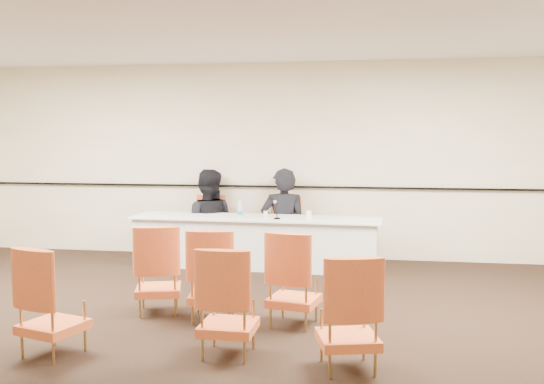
{
  "coord_description": "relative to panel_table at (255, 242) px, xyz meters",
  "views": [
    {
      "loc": [
        1.48,
        -5.27,
        1.87
      ],
      "look_at": [
        0.2,
        2.6,
        1.14
      ],
      "focal_mm": 40.0,
      "sensor_mm": 36.0,
      "label": 1
    }
  ],
  "objects": [
    {
      "name": "panel_table",
      "position": [
        0.0,
        0.0,
        0.0
      ],
      "size": [
        3.61,
        0.95,
        0.72
      ],
      "primitive_type": null,
      "rotation": [
        0.0,
        0.0,
        -0.03
      ],
      "color": "white",
      "rests_on": "ground"
    },
    {
      "name": "aud_chair_front_left",
      "position": [
        -0.58,
        -2.43,
        0.12
      ],
      "size": [
        0.62,
        0.62,
        0.95
      ],
      "primitive_type": null,
      "rotation": [
        0.0,
        0.0,
        0.28
      ],
      "color": "#A8521E",
      "rests_on": "ground"
    },
    {
      "name": "aud_chair_back_mid",
      "position": [
        0.45,
        -3.54,
        0.12
      ],
      "size": [
        0.51,
        0.51,
        0.95
      ],
      "primitive_type": null,
      "rotation": [
        0.0,
        0.0,
        -0.01
      ],
      "color": "#A8521E",
      "rests_on": "ground"
    },
    {
      "name": "papers",
      "position": [
        0.35,
        -0.01,
        0.36
      ],
      "size": [
        0.34,
        0.28,
        0.0
      ],
      "primitive_type": "cube",
      "rotation": [
        0.0,
        0.0,
        -0.24
      ],
      "color": "white",
      "rests_on": "panel_table"
    },
    {
      "name": "panelist_second",
      "position": [
        -0.87,
        0.57,
        0.1
      ],
      "size": [
        0.95,
        0.77,
        1.83
      ],
      "primitive_type": "imported",
      "rotation": [
        0.0,
        0.0,
        3.23
      ],
      "color": "black",
      "rests_on": "ground"
    },
    {
      "name": "aud_chair_front_mid",
      "position": [
        0.06,
        -2.6,
        0.12
      ],
      "size": [
        0.56,
        0.56,
        0.95
      ],
      "primitive_type": null,
      "rotation": [
        0.0,
        0.0,
        0.13
      ],
      "color": "#A8521E",
      "rests_on": "ground"
    },
    {
      "name": "aud_chair_back_left",
      "position": [
        -1.04,
        -3.77,
        0.12
      ],
      "size": [
        0.62,
        0.62,
        0.95
      ],
      "primitive_type": null,
      "rotation": [
        0.0,
        0.0,
        -0.3
      ],
      "color": "#A8521E",
      "rests_on": "ground"
    },
    {
      "name": "coffee_cup",
      "position": [
        0.78,
        -0.11,
        0.42
      ],
      "size": [
        0.09,
        0.09,
        0.12
      ],
      "primitive_type": "cylinder",
      "rotation": [
        0.0,
        0.0,
        0.09
      ],
      "color": "white",
      "rests_on": "panel_table"
    },
    {
      "name": "wall_rail",
      "position": [
        0.14,
        0.76,
        0.74
      ],
      "size": [
        9.8,
        0.04,
        0.03
      ],
      "primitive_type": "cube",
      "color": "black",
      "rests_on": "wall_back"
    },
    {
      "name": "panelist_main",
      "position": [
        0.34,
        0.53,
        0.07
      ],
      "size": [
        0.74,
        0.52,
        1.93
      ],
      "primitive_type": "imported",
      "rotation": [
        0.0,
        0.0,
        3.22
      ],
      "color": "black",
      "rests_on": "ground"
    },
    {
      "name": "wall_back",
      "position": [
        0.14,
        0.8,
        1.14
      ],
      "size": [
        10.0,
        0.04,
        3.0
      ],
      "primitive_type": "cube",
      "color": "beige",
      "rests_on": "ground"
    },
    {
      "name": "aud_chair_back_right",
      "position": [
        1.46,
        -3.7,
        0.12
      ],
      "size": [
        0.61,
        0.61,
        0.95
      ],
      "primitive_type": null,
      "rotation": [
        0.0,
        0.0,
        0.26
      ],
      "color": "#A8521E",
      "rests_on": "ground"
    },
    {
      "name": "floor",
      "position": [
        0.14,
        -3.2,
        -0.36
      ],
      "size": [
        10.0,
        10.0,
        0.0
      ],
      "primitive_type": "plane",
      "color": "black",
      "rests_on": "ground"
    },
    {
      "name": "aud_chair_front_right",
      "position": [
        0.89,
        -2.62,
        0.12
      ],
      "size": [
        0.59,
        0.59,
        0.95
      ],
      "primitive_type": null,
      "rotation": [
        0.0,
        0.0,
        -0.19
      ],
      "color": "#A8521E",
      "rests_on": "ground"
    },
    {
      "name": "panelist_second_chair",
      "position": [
        -0.87,
        0.57,
        0.12
      ],
      "size": [
        0.52,
        0.52,
        0.95
      ],
      "primitive_type": null,
      "rotation": [
        0.0,
        0.0,
        -0.03
      ],
      "color": "#A8521E",
      "rests_on": "ground"
    },
    {
      "name": "microphone",
      "position": [
        0.34,
        -0.15,
        0.49
      ],
      "size": [
        0.15,
        0.21,
        0.26
      ],
      "primitive_type": null,
      "rotation": [
        0.0,
        0.0,
        0.37
      ],
      "color": "black",
      "rests_on": "panel_table"
    },
    {
      "name": "drinking_glass",
      "position": [
        0.16,
        -0.06,
        0.41
      ],
      "size": [
        0.08,
        0.08,
        0.1
      ],
      "primitive_type": "cylinder",
      "rotation": [
        0.0,
        0.0,
        -0.2
      ],
      "color": "white",
      "rests_on": "panel_table"
    },
    {
      "name": "panelist_main_chair",
      "position": [
        0.34,
        0.53,
        0.12
      ],
      "size": [
        0.52,
        0.52,
        0.95
      ],
      "primitive_type": null,
      "rotation": [
        0.0,
        0.0,
        -0.03
      ],
      "color": "#A8521E",
      "rests_on": "ground"
    },
    {
      "name": "water_bottle",
      "position": [
        -0.2,
        -0.1,
        0.49
      ],
      "size": [
        0.1,
        0.1,
        0.25
      ],
      "primitive_type": null,
      "rotation": [
        0.0,
        0.0,
        -0.31
      ],
      "color": "teal",
      "rests_on": "panel_table"
    },
    {
      "name": "ceiling",
      "position": [
        0.14,
        -3.2,
        2.64
      ],
      "size": [
        10.0,
        10.0,
        0.0
      ],
      "primitive_type": "plane",
      "rotation": [
        3.14,
        0.0,
        0.0
      ],
      "color": "silver",
      "rests_on": "ground"
    }
  ]
}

